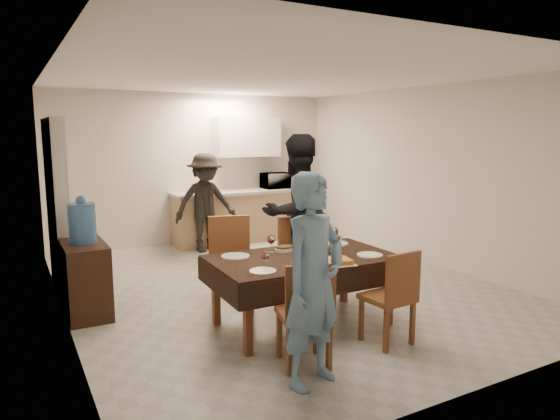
% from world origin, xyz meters
% --- Properties ---
extents(floor, '(5.00, 6.00, 0.02)m').
position_xyz_m(floor, '(0.00, 0.00, 0.00)').
color(floor, '#A7A7A2').
rests_on(floor, ground).
extents(ceiling, '(5.00, 6.00, 0.02)m').
position_xyz_m(ceiling, '(0.00, 0.00, 2.60)').
color(ceiling, white).
rests_on(ceiling, wall_back).
extents(wall_back, '(5.00, 0.02, 2.60)m').
position_xyz_m(wall_back, '(0.00, 3.00, 1.30)').
color(wall_back, beige).
rests_on(wall_back, floor).
extents(wall_front, '(5.00, 0.02, 2.60)m').
position_xyz_m(wall_front, '(0.00, -3.00, 1.30)').
color(wall_front, beige).
rests_on(wall_front, floor).
extents(wall_left, '(0.02, 6.00, 2.60)m').
position_xyz_m(wall_left, '(-2.50, 0.00, 1.30)').
color(wall_left, beige).
rests_on(wall_left, floor).
extents(wall_right, '(0.02, 6.00, 2.60)m').
position_xyz_m(wall_right, '(2.50, 0.00, 1.30)').
color(wall_right, beige).
rests_on(wall_right, floor).
extents(stub_partition, '(0.15, 1.40, 2.10)m').
position_xyz_m(stub_partition, '(-2.42, 1.20, 1.05)').
color(stub_partition, beige).
rests_on(stub_partition, floor).
extents(kitchen_base_cabinet, '(2.20, 0.60, 0.86)m').
position_xyz_m(kitchen_base_cabinet, '(0.60, 2.68, 0.43)').
color(kitchen_base_cabinet, tan).
rests_on(kitchen_base_cabinet, floor).
extents(kitchen_worktop, '(2.24, 0.64, 0.05)m').
position_xyz_m(kitchen_worktop, '(0.60, 2.68, 0.89)').
color(kitchen_worktop, '#B6B6B1').
rests_on(kitchen_worktop, kitchen_base_cabinet).
extents(upper_cabinet, '(1.20, 0.34, 0.70)m').
position_xyz_m(upper_cabinet, '(0.90, 2.82, 1.85)').
color(upper_cabinet, white).
rests_on(upper_cabinet, wall_back).
extents(dining_table, '(1.85, 1.11, 0.71)m').
position_xyz_m(dining_table, '(-0.41, -1.24, 0.68)').
color(dining_table, black).
rests_on(dining_table, floor).
extents(chair_near_left, '(0.51, 0.51, 0.49)m').
position_xyz_m(chair_near_left, '(-0.86, -2.08, 0.56)').
color(chair_near_left, brown).
rests_on(chair_near_left, floor).
extents(chair_near_right, '(0.43, 0.43, 0.48)m').
position_xyz_m(chair_near_right, '(0.04, -2.08, 0.54)').
color(chair_near_right, brown).
rests_on(chair_near_right, floor).
extents(chair_far_left, '(0.58, 0.59, 0.55)m').
position_xyz_m(chair_far_left, '(-0.86, -0.59, 0.62)').
color(chair_far_left, brown).
rests_on(chair_far_left, floor).
extents(chair_far_right, '(0.44, 0.44, 0.51)m').
position_xyz_m(chair_far_right, '(0.04, -0.58, 0.57)').
color(chair_far_right, brown).
rests_on(chair_far_right, floor).
extents(console, '(0.42, 0.84, 0.78)m').
position_xyz_m(console, '(-2.28, 0.13, 0.39)').
color(console, black).
rests_on(console, floor).
extents(water_jug, '(0.28, 0.28, 0.42)m').
position_xyz_m(water_jug, '(-2.28, 0.13, 0.99)').
color(water_jug, '#4274B3').
rests_on(water_jug, console).
extents(wine_bottle, '(0.07, 0.07, 0.28)m').
position_xyz_m(wine_bottle, '(-0.46, -1.19, 0.85)').
color(wine_bottle, black).
rests_on(wine_bottle, dining_table).
extents(water_pitcher, '(0.12, 0.12, 0.19)m').
position_xyz_m(water_pitcher, '(-0.06, -1.29, 0.80)').
color(water_pitcher, white).
rests_on(water_pitcher, dining_table).
extents(savoury_tart, '(0.43, 0.36, 0.05)m').
position_xyz_m(savoury_tart, '(-0.31, -1.62, 0.73)').
color(savoury_tart, '#C38D39').
rests_on(savoury_tart, dining_table).
extents(salad_bowl, '(0.19, 0.19, 0.07)m').
position_xyz_m(salad_bowl, '(-0.11, -1.06, 0.75)').
color(salad_bowl, silver).
rests_on(salad_bowl, dining_table).
extents(mushroom_dish, '(0.20, 0.20, 0.04)m').
position_xyz_m(mushroom_dish, '(-0.46, -0.96, 0.73)').
color(mushroom_dish, silver).
rests_on(mushroom_dish, dining_table).
extents(wine_glass_a, '(0.08, 0.08, 0.18)m').
position_xyz_m(wine_glass_a, '(-0.96, -1.49, 0.80)').
color(wine_glass_a, white).
rests_on(wine_glass_a, dining_table).
extents(wine_glass_b, '(0.09, 0.09, 0.21)m').
position_xyz_m(wine_glass_b, '(0.14, -0.99, 0.81)').
color(wine_glass_b, white).
rests_on(wine_glass_b, dining_table).
extents(wine_glass_c, '(0.08, 0.08, 0.19)m').
position_xyz_m(wine_glass_c, '(-0.61, -0.94, 0.80)').
color(wine_glass_c, white).
rests_on(wine_glass_c, dining_table).
extents(plate_near_left, '(0.24, 0.24, 0.01)m').
position_xyz_m(plate_near_left, '(-1.01, -1.54, 0.72)').
color(plate_near_left, silver).
rests_on(plate_near_left, dining_table).
extents(plate_near_right, '(0.26, 0.26, 0.01)m').
position_xyz_m(plate_near_right, '(0.19, -1.54, 0.72)').
color(plate_near_right, silver).
rests_on(plate_near_right, dining_table).
extents(plate_far_left, '(0.28, 0.28, 0.02)m').
position_xyz_m(plate_far_left, '(-1.01, -0.94, 0.72)').
color(plate_far_left, silver).
rests_on(plate_far_left, dining_table).
extents(plate_far_right, '(0.29, 0.29, 0.02)m').
position_xyz_m(plate_far_right, '(0.19, -0.94, 0.72)').
color(plate_far_right, silver).
rests_on(plate_far_right, dining_table).
extents(microwave, '(0.52, 0.35, 0.29)m').
position_xyz_m(microwave, '(1.42, 2.68, 1.05)').
color(microwave, white).
rests_on(microwave, kitchen_worktop).
extents(person_near, '(0.69, 0.56, 1.64)m').
position_xyz_m(person_near, '(-0.96, -2.29, 0.82)').
color(person_near, '#6186A8').
rests_on(person_near, floor).
extents(person_far, '(0.99, 0.80, 1.91)m').
position_xyz_m(person_far, '(0.14, -0.19, 0.96)').
color(person_far, black).
rests_on(person_far, floor).
extents(person_kitchen, '(1.04, 0.60, 1.61)m').
position_xyz_m(person_kitchen, '(-0.13, 2.23, 0.80)').
color(person_kitchen, black).
rests_on(person_kitchen, floor).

